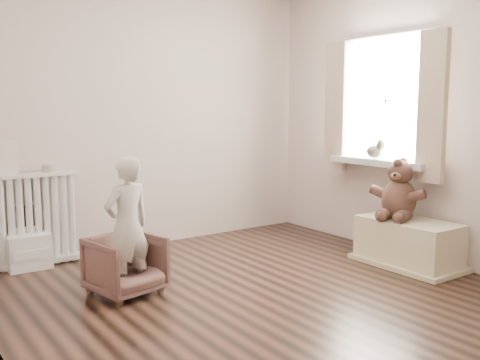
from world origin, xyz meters
TOP-DOWN VIEW (x-y plane):
  - floor at (0.00, 0.00)m, footprint 3.60×3.60m
  - back_wall at (0.00, 1.80)m, footprint 3.60×0.02m
  - right_wall at (1.80, 0.00)m, footprint 0.02×3.60m
  - window at (1.76, 0.30)m, footprint 0.03×0.90m
  - window_sill at (1.67, 0.30)m, footprint 0.22×1.10m
  - curtain_left at (1.65, -0.27)m, footprint 0.06×0.26m
  - curtain_right at (1.65, 0.87)m, footprint 0.06×0.26m
  - radiator at (-1.18, 1.68)m, footprint 0.78×0.15m
  - paper_doll at (-1.38, 1.68)m, footprint 0.17×0.02m
  - tin_a at (-1.04, 1.68)m, footprint 0.11×0.11m
  - toy_vanity at (-1.25, 1.65)m, footprint 0.35×0.25m
  - armchair at (-0.82, 0.56)m, footprint 0.56×0.57m
  - child at (-0.82, 0.51)m, footprint 0.42×0.32m
  - toy_bench at (1.52, -0.18)m, footprint 0.46×0.87m
  - teddy_bear at (1.50, -0.08)m, footprint 0.52×0.46m
  - plush_cat at (1.66, 0.35)m, footprint 0.19×0.25m

SIDE VIEW (x-z plane):
  - floor at x=0.00m, z-range -0.01..0.01m
  - toy_bench at x=1.52m, z-range 0.00..0.40m
  - armchair at x=-0.82m, z-range 0.00..0.44m
  - toy_vanity at x=-1.25m, z-range 0.00..0.55m
  - radiator at x=-1.18m, z-range -0.02..0.80m
  - child at x=-0.82m, z-range 0.02..1.04m
  - teddy_bear at x=1.50m, z-range 0.41..0.93m
  - tin_a at x=-1.04m, z-range 0.83..0.89m
  - window_sill at x=1.67m, z-range 0.84..0.90m
  - paper_doll at x=-1.38m, z-range 0.83..1.12m
  - plush_cat at x=1.66m, z-range 0.91..1.09m
  - back_wall at x=0.00m, z-range 0.00..2.60m
  - right_wall at x=1.80m, z-range 0.00..2.60m
  - curtain_left at x=1.65m, z-range 0.74..2.04m
  - curtain_right at x=1.65m, z-range 0.74..2.04m
  - window at x=1.76m, z-range 0.90..2.00m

